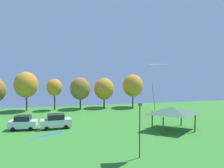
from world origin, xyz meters
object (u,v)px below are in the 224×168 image
at_px(treeline_tree_4, 104,89).
at_px(light_post_1, 140,127).
at_px(treeline_tree_1, 26,85).
at_px(treeline_tree_3, 80,89).
at_px(park_pavilion, 173,110).
at_px(parked_car_leftmost, 23,123).
at_px(treeline_tree_2, 54,88).
at_px(kite_flying_2, 146,74).
at_px(treeline_tree_5, 133,86).
at_px(kite_flying_1, 60,147).
at_px(parked_car_second_from_left, 56,121).

bearing_deg(treeline_tree_4, light_post_1, -93.86).
xyz_separation_m(treeline_tree_1, treeline_tree_3, (11.91, -0.23, -1.08)).
bearing_deg(treeline_tree_1, park_pavilion, -41.46).
relative_size(park_pavilion, light_post_1, 1.12).
bearing_deg(treeline_tree_3, parked_car_leftmost, -122.81).
height_order(treeline_tree_2, treeline_tree_3, treeline_tree_3).
relative_size(treeline_tree_3, treeline_tree_4, 1.03).
xyz_separation_m(kite_flying_2, treeline_tree_5, (7.81, 29.02, -3.92)).
xyz_separation_m(parked_car_leftmost, treeline_tree_2, (4.62, 15.94, 3.97)).
distance_m(kite_flying_1, treeline_tree_1, 45.39).
bearing_deg(treeline_tree_4, treeline_tree_3, -176.98).
distance_m(kite_flying_1, parked_car_leftmost, 29.47).
bearing_deg(kite_flying_1, kite_flying_2, 57.10).
height_order(parked_car_leftmost, park_pavilion, park_pavilion).
xyz_separation_m(kite_flying_2, treeline_tree_4, (0.90, 29.90, -4.62)).
xyz_separation_m(kite_flying_1, treeline_tree_3, (4.92, 44.62, -1.88)).
relative_size(kite_flying_1, light_post_1, 0.36).
bearing_deg(kite_flying_2, treeline_tree_3, 99.20).
bearing_deg(treeline_tree_5, parked_car_leftmost, -145.88).
distance_m(parked_car_leftmost, treeline_tree_3, 19.60).
bearing_deg(parked_car_leftmost, treeline_tree_2, 81.18).
height_order(treeline_tree_4, treeline_tree_5, treeline_tree_5).
relative_size(kite_flying_1, parked_car_second_from_left, 0.44).
bearing_deg(treeline_tree_4, parked_car_leftmost, -134.37).
xyz_separation_m(park_pavilion, treeline_tree_1, (-24.41, 21.57, 2.71)).
bearing_deg(park_pavilion, kite_flying_1, -126.83).
bearing_deg(treeline_tree_3, parked_car_second_from_left, -108.13).
relative_size(light_post_1, treeline_tree_4, 0.85).
distance_m(treeline_tree_4, treeline_tree_5, 7.00).
bearing_deg(kite_flying_1, treeline_tree_5, 68.30).
xyz_separation_m(kite_flying_1, treeline_tree_2, (-0.90, 44.36, -1.50)).
bearing_deg(treeline_tree_4, treeline_tree_5, -7.25).
relative_size(parked_car_leftmost, light_post_1, 0.73).
distance_m(kite_flying_2, light_post_1, 5.99).
bearing_deg(treeline_tree_3, kite_flying_1, -96.29).
bearing_deg(treeline_tree_1, treeline_tree_3, -1.08).
height_order(parked_car_second_from_left, treeline_tree_2, treeline_tree_2).
xyz_separation_m(parked_car_leftmost, parked_car_second_from_left, (5.01, -0.37, 0.04)).
height_order(kite_flying_1, park_pavilion, kite_flying_1).
relative_size(kite_flying_1, treeline_tree_5, 0.27).
relative_size(parked_car_second_from_left, treeline_tree_4, 0.69).
height_order(kite_flying_2, treeline_tree_4, kite_flying_2).
distance_m(parked_car_leftmost, treeline_tree_4, 23.32).
bearing_deg(park_pavilion, light_post_1, -132.70).
relative_size(park_pavilion, treeline_tree_2, 0.96).
distance_m(park_pavilion, treeline_tree_3, 24.79).
bearing_deg(treeline_tree_1, treeline_tree_2, -4.51).
xyz_separation_m(treeline_tree_2, treeline_tree_4, (11.52, 0.56, -0.61)).
xyz_separation_m(kite_flying_2, light_post_1, (-1.21, -1.42, -5.69)).
xyz_separation_m(parked_car_leftmost, treeline_tree_3, (10.44, 16.19, 3.59)).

